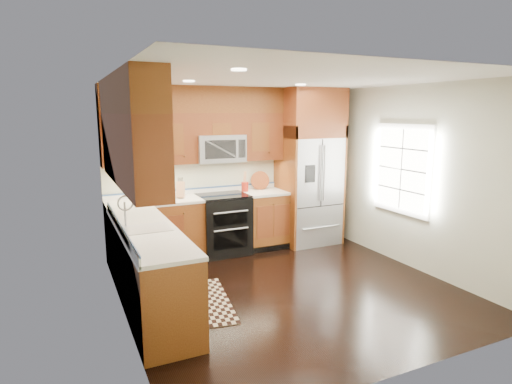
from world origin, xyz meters
name	(u,v)px	position (x,y,z in m)	size (l,w,h in m)	color
ground	(288,288)	(0.00, 0.00, 0.00)	(4.00, 4.00, 0.00)	black
wall_back	(230,169)	(0.00, 2.00, 1.30)	(4.00, 0.02, 2.60)	#ADB3A1
wall_left	(120,203)	(-2.00, 0.00, 1.30)	(0.02, 4.00, 2.60)	#ADB3A1
wall_right	(413,178)	(2.00, 0.00, 1.30)	(0.02, 4.00, 2.60)	#ADB3A1
window	(402,169)	(1.98, 0.20, 1.40)	(0.04, 1.10, 1.30)	white
base_cabinets	(175,247)	(-1.23, 0.90, 0.45)	(2.85, 3.00, 0.90)	brown
countertop	(182,210)	(-1.09, 1.01, 0.92)	(2.86, 3.01, 0.04)	white
upper_cabinets	(173,127)	(-1.15, 1.09, 2.02)	(2.85, 3.00, 1.15)	brown
range	(223,224)	(-0.25, 1.67, 0.47)	(0.76, 0.67, 0.95)	black
microwave	(219,148)	(-0.25, 1.80, 1.66)	(0.76, 0.40, 0.42)	#B2B2B7
refrigerator	(310,167)	(1.30, 1.63, 1.30)	(0.98, 0.75, 2.60)	#B2B2B7
sink_faucet	(143,224)	(-1.73, 0.23, 0.99)	(0.54, 0.44, 0.37)	#B2B2B7
rug	(196,302)	(-1.20, 0.09, 0.01)	(0.78, 1.30, 0.01)	black
knife_block	(181,189)	(-0.90, 1.76, 1.07)	(0.16, 0.19, 0.31)	tan
utensil_crock	(245,185)	(0.19, 1.82, 1.05)	(0.15, 0.15, 0.33)	maroon
cutting_board	(260,189)	(0.49, 1.88, 0.95)	(0.31, 0.31, 0.02)	brown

